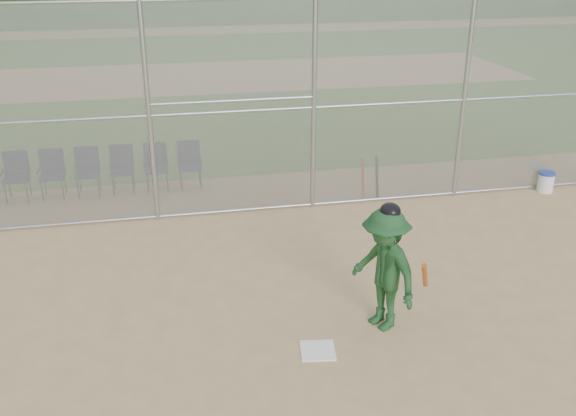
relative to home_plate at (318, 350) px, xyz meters
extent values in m
plane|color=tan|center=(0.05, -0.33, -0.01)|extent=(100.00, 100.00, 0.00)
plane|color=#34661E|center=(0.05, 17.67, 0.00)|extent=(100.00, 100.00, 0.00)
plane|color=tan|center=(0.05, 17.67, 0.00)|extent=(24.00, 24.00, 0.00)
cube|color=gray|center=(0.05, 4.67, 1.99)|extent=(16.00, 0.02, 4.00)
cube|color=white|center=(0.00, 0.00, 0.00)|extent=(0.50, 0.50, 0.02)
imported|color=#1C4622|center=(0.99, 0.41, 0.86)|extent=(1.04, 1.28, 1.73)
ellipsoid|color=black|center=(0.99, 0.41, 1.69)|extent=(0.27, 0.30, 0.23)
cylinder|color=#C65212|center=(1.39, 0.01, 0.94)|extent=(0.37, 0.60, 0.65)
cylinder|color=white|center=(6.01, 4.48, 0.18)|extent=(0.32, 0.32, 0.38)
cylinder|color=#233B98|center=(6.01, 4.48, 0.39)|extent=(0.34, 0.34, 0.05)
cylinder|color=#D84C14|center=(2.15, 4.92, 0.41)|extent=(0.06, 0.22, 0.85)
cylinder|color=black|center=(2.45, 4.92, 0.41)|extent=(0.06, 0.25, 0.84)
camera|label=1|loc=(-1.75, -6.67, 4.95)|focal=40.00mm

